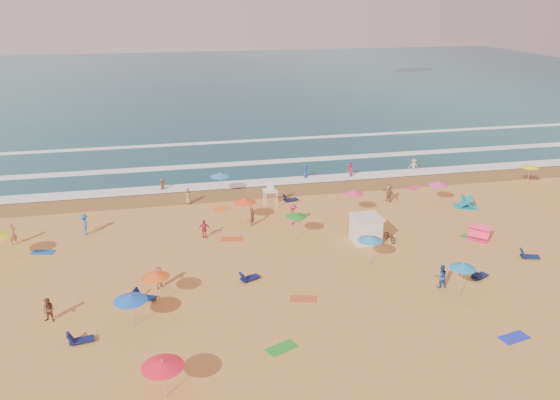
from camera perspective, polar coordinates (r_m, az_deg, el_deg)
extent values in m
plane|color=gold|center=(42.11, 1.74, -4.73)|extent=(220.00, 220.00, 0.00)
cube|color=#0C4756|center=(122.60, -7.75, 12.02)|extent=(220.00, 140.00, 0.18)
plane|color=olive|center=(53.40, -1.42, 0.91)|extent=(220.00, 220.00, 0.00)
cube|color=white|center=(55.69, -1.89, 1.85)|extent=(200.00, 2.20, 0.05)
cube|color=white|center=(62.27, -3.04, 3.88)|extent=(200.00, 1.60, 0.05)
cube|color=white|center=(71.81, -4.31, 6.13)|extent=(200.00, 1.20, 0.05)
cube|color=silver|center=(42.81, 8.94, -3.07)|extent=(2.00, 2.00, 2.00)
cube|color=silver|center=(42.40, 9.02, -1.76)|extent=(2.20, 2.20, 0.12)
imported|color=black|center=(43.48, 11.39, -3.71)|extent=(0.76, 1.63, 0.82)
cone|color=#FA37A3|center=(51.67, 16.21, 1.69)|extent=(1.73, 1.73, 0.35)
cone|color=#FD5B15|center=(34.51, -12.89, -7.60)|extent=(1.70, 1.70, 0.35)
cone|color=blue|center=(32.66, -15.39, -9.82)|extent=(1.92, 1.92, 0.35)
cone|color=#FF1A31|center=(27.12, -12.18, -16.36)|extent=(2.02, 2.02, 0.35)
cone|color=#FE386E|center=(47.12, 7.75, 0.82)|extent=(1.66, 1.66, 0.35)
cone|color=#FD471A|center=(45.51, -3.71, -0.05)|extent=(1.91, 1.91, 0.35)
cone|color=#318ADF|center=(52.16, -6.30, 2.66)|extent=(1.87, 1.87, 0.35)
cone|color=yellow|center=(59.75, 24.68, 3.27)|extent=(1.77, 1.77, 0.35)
cone|color=#2E93D3|center=(38.74, 9.41, -3.94)|extent=(1.76, 1.76, 0.35)
cone|color=#208E24|center=(42.30, 1.72, -1.52)|extent=(1.65, 1.65, 0.35)
cone|color=#188ED3|center=(36.28, 18.57, -6.53)|extent=(1.65, 1.65, 0.35)
cube|color=#0F1D4C|center=(35.92, -13.88, -9.87)|extent=(1.42, 1.00, 0.34)
cube|color=#0F164D|center=(32.99, -20.01, -13.58)|extent=(1.37, 0.75, 0.34)
cube|color=#0F134E|center=(37.16, -3.14, -8.14)|extent=(1.42, 1.01, 0.34)
cube|color=#0E1C48|center=(39.72, 20.13, -7.47)|extent=(1.42, 1.05, 0.34)
cube|color=#0F1C4D|center=(43.94, 24.66, -5.38)|extent=(1.41, 0.94, 0.34)
cube|color=#0F1B4D|center=(50.78, 1.13, 0.04)|extent=(1.38, 0.77, 0.34)
cube|color=#1B52AA|center=(44.61, -23.53, -5.03)|extent=(1.85, 1.21, 0.03)
cube|color=green|center=(30.79, 0.16, -15.20)|extent=(1.90, 1.47, 0.03)
cube|color=orange|center=(49.40, -6.18, -0.87)|extent=(1.90, 1.58, 0.03)
cube|color=#C04F2D|center=(35.09, 2.44, -10.29)|extent=(1.86, 1.25, 0.03)
cube|color=#EA491D|center=(43.24, -5.04, -4.07)|extent=(1.81, 1.10, 0.03)
cube|color=#222FD7|center=(34.21, 23.27, -13.06)|extent=(1.84, 1.20, 0.03)
cube|color=green|center=(46.27, 19.25, -3.51)|extent=(1.90, 1.48, 0.03)
cube|color=#F4395E|center=(56.00, 13.87, 1.26)|extent=(1.89, 1.66, 0.03)
imported|color=blue|center=(46.24, -19.79, -2.42)|extent=(0.88, 1.25, 1.77)
imported|color=#BA2E4F|center=(43.40, -7.90, -3.01)|extent=(0.96, 0.56, 1.54)
imported|color=brown|center=(35.25, -23.01, -10.55)|extent=(0.89, 0.79, 1.52)
imported|color=#22489F|center=(37.52, 16.49, -7.64)|extent=(0.79, 0.62, 1.61)
imported|color=#966E45|center=(50.68, -9.59, 0.41)|extent=(0.84, 0.68, 1.50)
imported|color=brown|center=(54.78, -12.18, 1.50)|extent=(0.67, 0.84, 1.50)
imported|color=#B82E57|center=(45.48, 1.37, -1.51)|extent=(0.93, 1.28, 1.78)
imported|color=#986946|center=(51.48, 11.29, 0.73)|extent=(0.95, 1.66, 1.71)
imported|color=#AA714E|center=(46.56, -26.16, -3.24)|extent=(0.71, 0.55, 1.73)
imported|color=tan|center=(61.44, 13.79, 3.49)|extent=(1.15, 0.89, 1.56)
imported|color=tan|center=(36.78, -12.52, -7.90)|extent=(1.45, 1.16, 1.55)
imported|color=#D73569|center=(57.85, 7.27, 3.02)|extent=(0.98, 1.09, 1.85)
imported|color=brown|center=(45.29, -2.93, -1.74)|extent=(0.67, 0.71, 1.63)
imported|color=#2446AC|center=(57.03, 2.64, 2.90)|extent=(0.63, 0.78, 1.83)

